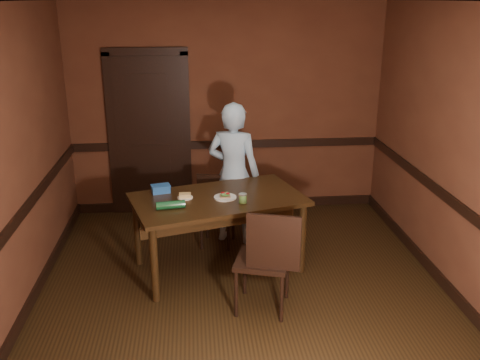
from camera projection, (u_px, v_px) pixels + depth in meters
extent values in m
cube|color=black|center=(243.00, 294.00, 5.19)|extent=(4.00, 4.50, 0.01)
cube|color=beige|center=(244.00, 1.00, 4.32)|extent=(4.00, 4.50, 0.01)
cube|color=#552A19|center=(227.00, 110.00, 6.87)|extent=(4.00, 0.02, 2.70)
cube|color=#552A19|center=(287.00, 293.00, 2.63)|extent=(4.00, 0.02, 2.70)
cube|color=#552A19|center=(12.00, 167.00, 4.58)|extent=(0.02, 4.50, 2.70)
cube|color=#552A19|center=(459.00, 155.00, 4.92)|extent=(0.02, 4.50, 2.70)
cube|color=black|center=(227.00, 144.00, 7.01)|extent=(4.00, 0.03, 0.10)
cube|color=black|center=(21.00, 215.00, 4.73)|extent=(0.03, 4.50, 0.10)
cube|color=black|center=(451.00, 201.00, 5.07)|extent=(0.03, 4.50, 0.10)
cube|color=black|center=(228.00, 204.00, 7.28)|extent=(4.00, 0.03, 0.12)
cube|color=black|center=(33.00, 298.00, 5.00)|extent=(0.03, 4.50, 0.12)
cube|color=black|center=(441.00, 279.00, 5.34)|extent=(0.03, 4.50, 0.12)
cube|color=black|center=(150.00, 137.00, 6.86)|extent=(0.85, 0.04, 2.05)
cube|color=black|center=(112.00, 138.00, 6.83)|extent=(0.10, 0.06, 2.15)
cube|color=black|center=(187.00, 136.00, 6.92)|extent=(0.10, 0.06, 2.15)
cube|color=black|center=(145.00, 51.00, 6.53)|extent=(1.05, 0.06, 0.10)
cube|color=black|center=(218.00, 233.00, 5.57)|extent=(1.91, 1.40, 0.80)
imported|color=#A6C8DD|center=(234.00, 174.00, 6.09)|extent=(0.70, 0.58, 1.65)
cylinder|color=white|center=(225.00, 198.00, 5.41)|extent=(0.23, 0.23, 0.01)
cube|color=#9E734C|center=(225.00, 196.00, 5.41)|extent=(0.11, 0.10, 0.02)
ellipsoid|color=#46812E|center=(225.00, 194.00, 5.40)|extent=(0.10, 0.09, 0.02)
cylinder|color=#C4040A|center=(223.00, 193.00, 5.41)|extent=(0.04, 0.04, 0.01)
cylinder|color=#C4040A|center=(228.00, 193.00, 5.39)|extent=(0.04, 0.04, 0.01)
cylinder|color=#79AC61|center=(223.00, 194.00, 5.38)|extent=(0.03, 0.03, 0.01)
cylinder|color=#79AC61|center=(227.00, 192.00, 5.42)|extent=(0.03, 0.03, 0.01)
cylinder|color=#79AC61|center=(225.00, 193.00, 5.40)|extent=(0.03, 0.03, 0.01)
cylinder|color=#649441|center=(243.00, 199.00, 5.28)|extent=(0.08, 0.08, 0.08)
cylinder|color=#B9BCAB|center=(243.00, 194.00, 5.26)|extent=(0.08, 0.08, 0.01)
cylinder|color=white|center=(185.00, 198.00, 5.42)|extent=(0.16, 0.16, 0.01)
cube|color=#DFB66C|center=(185.00, 195.00, 5.41)|extent=(0.12, 0.08, 0.04)
cube|color=blue|center=(161.00, 189.00, 5.56)|extent=(0.21, 0.16, 0.07)
cube|color=blue|center=(161.00, 186.00, 5.55)|extent=(0.22, 0.17, 0.01)
cylinder|color=#124821|center=(171.00, 205.00, 5.13)|extent=(0.29, 0.12, 0.08)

